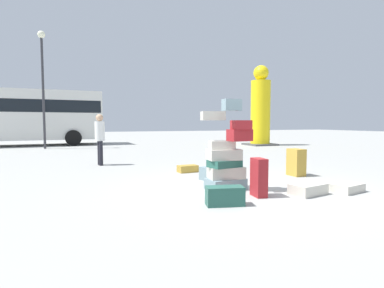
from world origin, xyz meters
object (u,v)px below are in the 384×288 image
object	(u,v)px
suitcase_teal_upright_blue	(225,196)
parked_bus	(14,114)
lamp_post	(43,72)
suitcase_tan_left_side	(188,169)
suitcase_cream_foreground_near	(347,188)
suitcase_tower	(226,157)
yellow_dummy_statue	(260,110)
suitcase_tan_behind_tower	(296,162)
person_bearded_onlooker	(100,135)
suitcase_cream_right_side	(308,189)
suitcase_maroon_foreground_far	(259,177)
suitcase_slate_white_trunk	(214,173)

from	to	relation	value
suitcase_teal_upright_blue	parked_bus	xyz separation A→B (m)	(-5.35, 15.51, 1.68)
parked_bus	lamp_post	world-z (taller)	lamp_post
suitcase_tan_left_side	suitcase_cream_foreground_near	size ratio (longest dim) A/B	0.85
suitcase_tower	suitcase_cream_foreground_near	bearing A→B (deg)	-26.77
suitcase_tan_left_side	yellow_dummy_statue	size ratio (longest dim) A/B	0.11
suitcase_tan_left_side	lamp_post	xyz separation A→B (m)	(-4.18, 9.50, 3.75)
suitcase_tan_behind_tower	person_bearded_onlooker	xyz separation A→B (m)	(-4.40, 3.74, 0.60)
suitcase_cream_right_side	suitcase_tan_behind_tower	bearing A→B (deg)	44.62
suitcase_teal_upright_blue	parked_bus	bearing A→B (deg)	122.59
lamp_post	suitcase_cream_foreground_near	bearing A→B (deg)	-64.13
suitcase_tower	suitcase_maroon_foreground_far	bearing A→B (deg)	-69.06
suitcase_cream_right_side	yellow_dummy_statue	distance (m)	12.63
suitcase_tower	suitcase_cream_foreground_near	size ratio (longest dim) A/B	2.88
suitcase_slate_white_trunk	suitcase_maroon_foreground_far	world-z (taller)	suitcase_maroon_foreground_far
suitcase_cream_right_side	suitcase_cream_foreground_near	xyz separation A→B (m)	(0.85, -0.10, -0.02)
yellow_dummy_statue	person_bearded_onlooker	bearing A→B (deg)	-150.28
suitcase_tower	suitcase_tan_behind_tower	size ratio (longest dim) A/B	2.62
yellow_dummy_statue	suitcase_teal_upright_blue	bearing A→B (deg)	-126.05
suitcase_cream_right_side	yellow_dummy_statue	bearing A→B (deg)	48.99
suitcase_maroon_foreground_far	parked_bus	world-z (taller)	parked_bus
suitcase_tan_left_side	suitcase_teal_upright_blue	xyz separation A→B (m)	(-0.59, -3.31, 0.06)
lamp_post	suitcase_tower	bearing A→B (deg)	-70.55
suitcase_tan_behind_tower	parked_bus	distance (m)	16.07
suitcase_tan_behind_tower	person_bearded_onlooker	distance (m)	5.81
suitcase_cream_right_side	suitcase_maroon_foreground_far	xyz separation A→B (m)	(-0.93, 0.21, 0.25)
suitcase_tan_left_side	suitcase_cream_right_side	size ratio (longest dim) A/B	0.78
yellow_dummy_statue	lamp_post	bearing A→B (deg)	170.84
suitcase_tower	person_bearded_onlooker	xyz separation A→B (m)	(-2.04, 4.51, 0.30)
suitcase_tan_left_side	suitcase_maroon_foreground_far	bearing A→B (deg)	-90.58
parked_bus	suitcase_cream_right_side	bearing A→B (deg)	-67.73
suitcase_tower	suitcase_tan_left_side	distance (m)	2.33
suitcase_tan_behind_tower	yellow_dummy_statue	bearing A→B (deg)	61.20
suitcase_tan_left_side	suitcase_slate_white_trunk	distance (m)	1.22
suitcase_maroon_foreground_far	parked_bus	distance (m)	16.48
suitcase_maroon_foreground_far	suitcase_teal_upright_blue	world-z (taller)	suitcase_maroon_foreground_far
suitcase_cream_foreground_near	lamp_post	size ratio (longest dim) A/B	0.10
suitcase_slate_white_trunk	lamp_post	size ratio (longest dim) A/B	0.10
suitcase_slate_white_trunk	lamp_post	bearing A→B (deg)	92.94
lamp_post	suitcase_teal_upright_blue	bearing A→B (deg)	-74.34
suitcase_cream_foreground_near	person_bearded_onlooker	distance (m)	6.95
suitcase_maroon_foreground_far	parked_bus	bearing A→B (deg)	119.45
suitcase_tan_left_side	parked_bus	xyz separation A→B (m)	(-5.94, 12.20, 1.74)
parked_bus	yellow_dummy_statue	bearing A→B (deg)	-21.49
person_bearded_onlooker	suitcase_tower	bearing A→B (deg)	17.60
suitcase_tower	suitcase_cream_foreground_near	distance (m)	2.37
suitcase_maroon_foreground_far	yellow_dummy_statue	size ratio (longest dim) A/B	0.15
suitcase_slate_white_trunk	suitcase_maroon_foreground_far	distance (m)	1.81
yellow_dummy_statue	suitcase_tan_left_side	bearing A→B (deg)	-133.99
suitcase_tan_left_side	person_bearded_onlooker	world-z (taller)	person_bearded_onlooker
suitcase_cream_right_side	suitcase_tan_behind_tower	distance (m)	2.07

